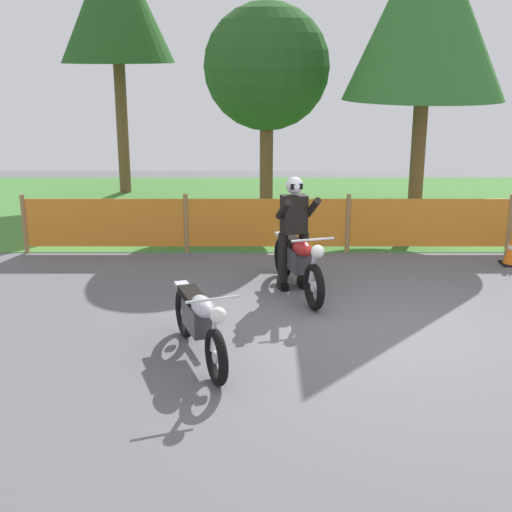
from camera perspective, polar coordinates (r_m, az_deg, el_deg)
ground at (r=9.16m, az=10.26°, el=-5.93°), size 24.00×24.00×0.02m
grass_verge at (r=15.95m, az=5.93°, el=4.03°), size 24.00×7.40×0.01m
barrier_fence at (r=12.25m, az=7.67°, el=2.69°), size 11.35×0.08×1.05m
tree_near_left at (r=14.66m, az=1.05°, el=15.15°), size 2.57×2.57×4.39m
tree_near_right at (r=13.93m, az=14.02°, el=19.16°), size 3.04×3.04×5.89m
motorcycle_lead at (r=8.03m, az=-4.51°, el=-5.37°), size 0.87×1.92×0.95m
motorcycle_trailing at (r=10.17m, az=3.61°, el=-0.47°), size 0.79×2.03×0.98m
rider_trailing at (r=10.25m, az=3.24°, el=2.43°), size 0.65×0.76×1.69m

